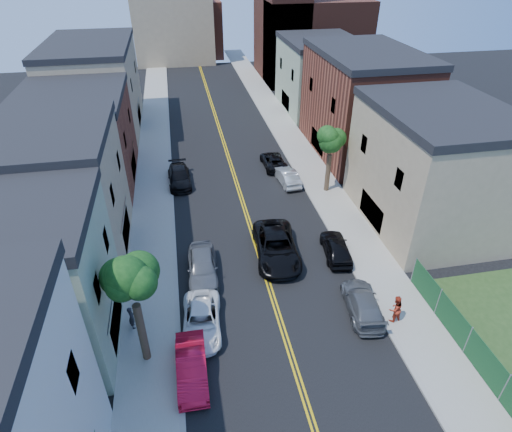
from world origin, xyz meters
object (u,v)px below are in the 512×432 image
black_car_left (179,177)px  black_suv_lane (276,247)px  white_pickup (202,320)px  grey_car_right (362,303)px  red_sedan (192,367)px  pedestrian_left (132,317)px  pedestrian_right (395,309)px  black_car_right (336,247)px  grey_car_left (203,266)px  silver_car_right (287,176)px  dark_car_right_far (273,161)px

black_car_left → black_suv_lane: size_ratio=0.78×
white_pickup → grey_car_right: size_ratio=1.02×
red_sedan → white_pickup: bearing=76.8°
pedestrian_left → white_pickup: bearing=-114.7°
black_car_left → pedestrian_right: pedestrian_right is taller
black_car_left → black_car_right: size_ratio=1.15×
red_sedan → black_car_left: bearing=90.1°
white_pickup → red_sedan: bearing=-98.9°
grey_car_left → pedestrian_left: size_ratio=3.18×
silver_car_right → pedestrian_left: size_ratio=2.72×
grey_car_left → black_car_left: bearing=96.8°
silver_car_right → pedestrian_right: bearing=91.4°
black_car_right → pedestrian_left: 14.92m
pedestrian_left → black_car_right: bearing=-86.6°
black_suv_lane → pedestrian_left: size_ratio=4.10×
black_car_left → black_suv_lane: bearing=-64.3°
black_car_right → black_car_left: bearing=-43.3°
black_car_left → black_car_right: 17.08m
silver_car_right → black_car_right: bearing=89.1°
black_car_right → pedestrian_right: bearing=107.3°
grey_car_right → silver_car_right: (-0.44, 17.03, 0.01)m
white_pickup → black_car_right: black_car_right is taller
red_sedan → pedestrian_right: pedestrian_right is taller
black_car_right → dark_car_right_far: 15.11m
dark_car_right_far → black_suv_lane: black_suv_lane is taller
black_car_left → pedestrian_left: pedestrian_left is taller
white_pickup → pedestrian_left: 4.11m
red_sedan → white_pickup: (0.78, 3.18, -0.06)m
black_car_right → silver_car_right: size_ratio=1.03×
white_pickup → black_car_left: 18.41m
black_car_right → pedestrian_right: size_ratio=2.35×
grey_car_right → pedestrian_right: pedestrian_right is taller
grey_car_left → black_car_right: 9.77m
grey_car_right → black_car_right: 5.64m
white_pickup → grey_car_left: grey_car_left is taller
black_suv_lane → pedestrian_right: bearing=-48.9°
grey_car_right → pedestrian_left: pedestrian_left is taller
grey_car_right → dark_car_right_far: (-0.95, 20.68, -0.05)m
dark_car_right_far → pedestrian_left: (-12.98, -19.47, 0.29)m
grey_car_right → dark_car_right_far: bearing=-79.5°
silver_car_right → pedestrian_right: (1.96, -18.22, 0.38)m
grey_car_left → silver_car_right: bearing=55.2°
silver_car_right → pedestrian_right: 18.32m
red_sedan → pedestrian_left: size_ratio=2.85×
grey_car_left → silver_car_right: 14.89m
black_car_left → dark_car_right_far: black_car_left is taller
black_car_left → dark_car_right_far: size_ratio=1.09×
red_sedan → black_car_left: 21.58m
silver_car_right → dark_car_right_far: (-0.51, 3.65, -0.06)m
black_car_right → white_pickup: bearing=34.2°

